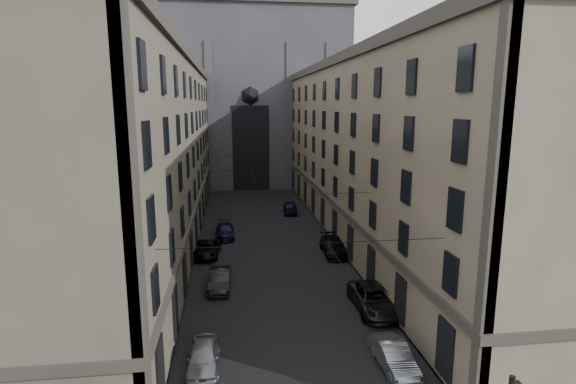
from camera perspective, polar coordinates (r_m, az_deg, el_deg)
name	(u,v)px	position (r m, az deg, el deg)	size (l,w,h in m)	color
sidewalk_left	(165,241)	(48.89, -15.41, -6.01)	(7.00, 80.00, 0.15)	#383533
sidewalk_right	(359,234)	(50.38, 9.07, -5.25)	(7.00, 80.00, 0.15)	#383533
building_left	(129,153)	(47.62, -19.49, 4.71)	(13.60, 60.60, 18.85)	#524A3F
building_right	(389,150)	(49.56, 12.67, 5.29)	(13.60, 60.60, 18.85)	brown
gothic_tower	(247,84)	(85.45, -5.21, 13.46)	(35.00, 23.00, 58.00)	#2D2D33
tram_wires	(264,172)	(46.60, -3.03, 2.59)	(14.00, 60.00, 0.43)	black
car_left_near	(204,357)	(26.11, -10.68, -19.88)	(1.68, 4.17, 1.42)	slate
car_left_midnear	(220,279)	(35.83, -8.66, -10.90)	(1.59, 4.55, 1.50)	black
car_left_midfar	(207,249)	(43.29, -10.26, -7.16)	(2.26, 4.91, 1.36)	black
car_left_far	(225,231)	(49.01, -8.02, -4.91)	(1.96, 4.83, 1.40)	black
car_right_near	(394,356)	(26.42, 13.26, -19.61)	(1.49, 4.27, 1.41)	slate
car_right_midnear	(375,299)	(32.49, 10.94, -13.22)	(2.71, 5.88, 1.64)	black
car_right_midfar	(334,246)	(43.38, 5.84, -6.88)	(2.15, 5.29, 1.54)	black
car_right_far	(290,208)	(59.06, 0.27, -2.03)	(1.75, 4.35, 1.48)	black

